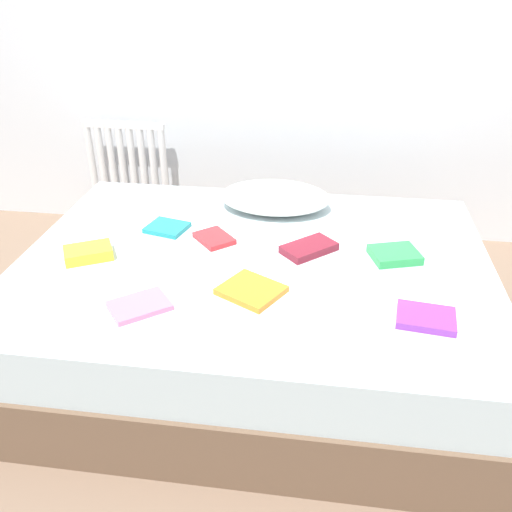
{
  "coord_description": "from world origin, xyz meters",
  "views": [
    {
      "loc": [
        0.28,
        -1.96,
        1.63
      ],
      "look_at": [
        0.0,
        0.05,
        0.48
      ],
      "focal_mm": 38.17,
      "sensor_mm": 36.0,
      "label": 1
    }
  ],
  "objects_px": {
    "textbook_pink": "(139,306)",
    "textbook_white": "(348,285)",
    "radiator": "(128,167)",
    "textbook_purple": "(426,318)",
    "textbook_maroon": "(309,248)",
    "textbook_yellow": "(88,253)",
    "textbook_teal": "(167,228)",
    "pillow": "(275,197)",
    "textbook_green": "(395,255)",
    "textbook_red": "(214,238)",
    "bed": "(254,307)",
    "textbook_orange": "(251,290)"
  },
  "relations": [
    {
      "from": "textbook_red",
      "to": "textbook_teal",
      "type": "distance_m",
      "value": 0.25
    },
    {
      "from": "textbook_yellow",
      "to": "textbook_teal",
      "type": "distance_m",
      "value": 0.39
    },
    {
      "from": "textbook_teal",
      "to": "textbook_green",
      "type": "bearing_deg",
      "value": 7.06
    },
    {
      "from": "textbook_purple",
      "to": "textbook_red",
      "type": "bearing_deg",
      "value": 157.48
    },
    {
      "from": "textbook_yellow",
      "to": "textbook_teal",
      "type": "bearing_deg",
      "value": 21.88
    },
    {
      "from": "radiator",
      "to": "textbook_white",
      "type": "height_order",
      "value": "radiator"
    },
    {
      "from": "bed",
      "to": "textbook_teal",
      "type": "relative_size",
      "value": 11.54
    },
    {
      "from": "radiator",
      "to": "textbook_maroon",
      "type": "distance_m",
      "value": 1.65
    },
    {
      "from": "bed",
      "to": "textbook_white",
      "type": "height_order",
      "value": "textbook_white"
    },
    {
      "from": "textbook_red",
      "to": "bed",
      "type": "bearing_deg",
      "value": 16.01
    },
    {
      "from": "pillow",
      "to": "textbook_orange",
      "type": "height_order",
      "value": "pillow"
    },
    {
      "from": "textbook_maroon",
      "to": "bed",
      "type": "bearing_deg",
      "value": 157.9
    },
    {
      "from": "textbook_orange",
      "to": "textbook_red",
      "type": "bearing_deg",
      "value": 148.83
    },
    {
      "from": "textbook_orange",
      "to": "textbook_purple",
      "type": "xyz_separation_m",
      "value": [
        0.63,
        -0.09,
        0.0
      ]
    },
    {
      "from": "pillow",
      "to": "textbook_white",
      "type": "distance_m",
      "value": 0.79
    },
    {
      "from": "pillow",
      "to": "textbook_yellow",
      "type": "bearing_deg",
      "value": -140.12
    },
    {
      "from": "textbook_yellow",
      "to": "textbook_red",
      "type": "distance_m",
      "value": 0.54
    },
    {
      "from": "pillow",
      "to": "textbook_maroon",
      "type": "relative_size",
      "value": 2.37
    },
    {
      "from": "bed",
      "to": "pillow",
      "type": "bearing_deg",
      "value": 86.58
    },
    {
      "from": "textbook_green",
      "to": "textbook_red",
      "type": "xyz_separation_m",
      "value": [
        -0.78,
        0.05,
        -0.01
      ]
    },
    {
      "from": "textbook_green",
      "to": "textbook_white",
      "type": "bearing_deg",
      "value": -142.75
    },
    {
      "from": "bed",
      "to": "textbook_red",
      "type": "xyz_separation_m",
      "value": [
        -0.2,
        0.13,
        0.26
      ]
    },
    {
      "from": "textbook_pink",
      "to": "textbook_white",
      "type": "bearing_deg",
      "value": -22.15
    },
    {
      "from": "textbook_yellow",
      "to": "textbook_white",
      "type": "xyz_separation_m",
      "value": [
        1.07,
        -0.1,
        0.0
      ]
    },
    {
      "from": "radiator",
      "to": "textbook_pink",
      "type": "relative_size",
      "value": 2.85
    },
    {
      "from": "radiator",
      "to": "textbook_white",
      "type": "distance_m",
      "value": 1.97
    },
    {
      "from": "textbook_yellow",
      "to": "textbook_teal",
      "type": "relative_size",
      "value": 1.11
    },
    {
      "from": "pillow",
      "to": "textbook_yellow",
      "type": "height_order",
      "value": "pillow"
    },
    {
      "from": "textbook_yellow",
      "to": "textbook_maroon",
      "type": "bearing_deg",
      "value": -16.93
    },
    {
      "from": "textbook_orange",
      "to": "textbook_teal",
      "type": "xyz_separation_m",
      "value": [
        -0.46,
        0.47,
        -0.0
      ]
    },
    {
      "from": "textbook_white",
      "to": "textbook_maroon",
      "type": "distance_m",
      "value": 0.33
    },
    {
      "from": "radiator",
      "to": "textbook_purple",
      "type": "xyz_separation_m",
      "value": [
        1.64,
        -1.56,
        0.1
      ]
    },
    {
      "from": "radiator",
      "to": "textbook_teal",
      "type": "distance_m",
      "value": 1.14
    },
    {
      "from": "pillow",
      "to": "textbook_green",
      "type": "height_order",
      "value": "pillow"
    },
    {
      "from": "radiator",
      "to": "bed",
      "type": "bearing_deg",
      "value": -50.47
    },
    {
      "from": "textbook_yellow",
      "to": "textbook_maroon",
      "type": "relative_size",
      "value": 0.84
    },
    {
      "from": "textbook_green",
      "to": "textbook_teal",
      "type": "relative_size",
      "value": 1.1
    },
    {
      "from": "textbook_red",
      "to": "textbook_pink",
      "type": "bearing_deg",
      "value": -57.45
    },
    {
      "from": "textbook_pink",
      "to": "textbook_green",
      "type": "bearing_deg",
      "value": -10.72
    },
    {
      "from": "textbook_orange",
      "to": "textbook_maroon",
      "type": "bearing_deg",
      "value": 90.13
    },
    {
      "from": "textbook_red",
      "to": "textbook_purple",
      "type": "xyz_separation_m",
      "value": [
        0.85,
        -0.49,
        0.0
      ]
    },
    {
      "from": "pillow",
      "to": "textbook_red",
      "type": "distance_m",
      "value": 0.44
    },
    {
      "from": "radiator",
      "to": "textbook_green",
      "type": "height_order",
      "value": "radiator"
    },
    {
      "from": "pillow",
      "to": "textbook_teal",
      "type": "distance_m",
      "value": 0.56
    },
    {
      "from": "textbook_yellow",
      "to": "textbook_white",
      "type": "distance_m",
      "value": 1.08
    },
    {
      "from": "textbook_green",
      "to": "textbook_purple",
      "type": "distance_m",
      "value": 0.44
    },
    {
      "from": "textbook_pink",
      "to": "textbook_maroon",
      "type": "relative_size",
      "value": 0.9
    },
    {
      "from": "bed",
      "to": "textbook_green",
      "type": "height_order",
      "value": "textbook_green"
    },
    {
      "from": "textbook_maroon",
      "to": "textbook_purple",
      "type": "bearing_deg",
      "value": -88.84
    },
    {
      "from": "textbook_yellow",
      "to": "textbook_maroon",
      "type": "xyz_separation_m",
      "value": [
        0.91,
        0.18,
        -0.01
      ]
    }
  ]
}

